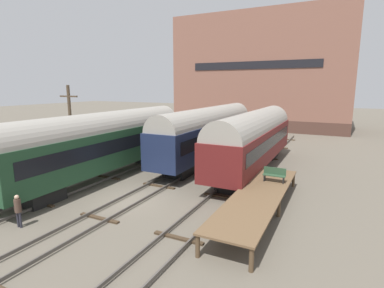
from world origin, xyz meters
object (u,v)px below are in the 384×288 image
at_px(train_car_green, 105,141).
at_px(bench, 274,174).
at_px(utility_pole, 71,129).
at_px(train_car_maroon, 254,137).
at_px(train_car_navy, 208,130).
at_px(person_worker, 18,208).

height_order(train_car_green, bench, train_car_green).
bearing_deg(bench, utility_pole, -172.82).
height_order(train_car_maroon, train_car_green, train_car_green).
xyz_separation_m(train_car_navy, utility_pole, (-7.72, -9.57, 0.82)).
relative_size(train_car_maroon, utility_pole, 2.28).
height_order(train_car_maroon, utility_pole, utility_pole).
relative_size(train_car_navy, person_worker, 10.35).
height_order(train_car_green, person_worker, train_car_green).
distance_m(train_car_maroon, person_worker, 17.69).
xyz_separation_m(bench, utility_pole, (-15.59, -1.96, 2.17)).
relative_size(bench, person_worker, 0.80).
relative_size(train_car_navy, train_car_green, 1.00).
bearing_deg(train_car_navy, person_worker, -99.56).
bearing_deg(bench, person_worker, -137.53).
bearing_deg(train_car_green, utility_pole, -165.99).
xyz_separation_m(train_car_maroon, train_car_green, (-9.84, -7.10, 0.09)).
bearing_deg(bench, train_car_green, -174.35).
xyz_separation_m(train_car_navy, bench, (7.87, -7.61, -1.35)).
relative_size(train_car_navy, utility_pole, 2.50).
bearing_deg(person_worker, utility_pole, 121.03).
bearing_deg(train_car_maroon, train_car_green, -144.18).
xyz_separation_m(train_car_navy, person_worker, (-2.95, -17.51, -1.90)).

